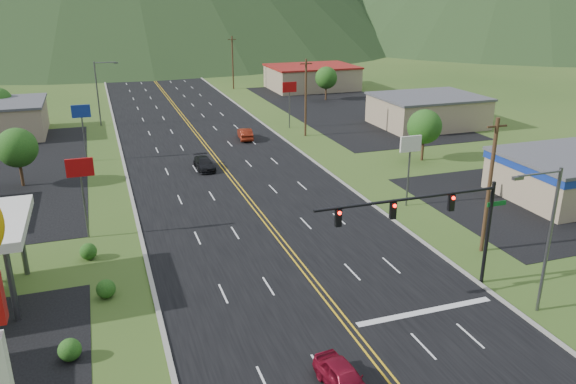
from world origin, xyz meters
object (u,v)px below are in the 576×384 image
object	(u,v)px
car_red_far	(245,134)
streetlight_east	(546,232)
car_dark_mid	(204,164)
streetlight_west	(99,89)
car_red_near	(343,379)
traffic_signal	(436,215)

from	to	relation	value
car_red_far	streetlight_east	bearing A→B (deg)	104.06
car_dark_mid	streetlight_east	bearing A→B (deg)	-70.48
streetlight_east	streetlight_west	world-z (taller)	same
car_red_near	traffic_signal	bearing A→B (deg)	29.88
car_red_near	car_dark_mid	world-z (taller)	car_red_near
traffic_signal	streetlight_east	bearing A→B (deg)	-40.39
streetlight_east	car_red_far	bearing A→B (deg)	97.17
streetlight_east	car_dark_mid	size ratio (longest dim) A/B	2.05
traffic_signal	car_red_near	bearing A→B (deg)	-143.04
streetlight_west	streetlight_east	bearing A→B (deg)	-69.14
streetlight_west	car_dark_mid	size ratio (longest dim) A/B	2.05
car_red_near	car_dark_mid	size ratio (longest dim) A/B	0.90
traffic_signal	streetlight_east	size ratio (longest dim) A/B	1.46
car_dark_mid	car_red_far	distance (m)	13.44
streetlight_east	car_red_far	size ratio (longest dim) A/B	2.03
car_red_far	car_red_near	bearing A→B (deg)	87.53
car_red_near	car_red_far	xyz separation A→B (m)	(7.99, 48.43, 0.06)
car_red_near	car_dark_mid	bearing A→B (deg)	82.16
traffic_signal	streetlight_west	distance (m)	58.88
car_red_near	streetlight_west	bearing A→B (deg)	91.20
traffic_signal	streetlight_west	world-z (taller)	streetlight_west
streetlight_east	car_red_far	xyz separation A→B (m)	(-5.74, 45.64, -4.45)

